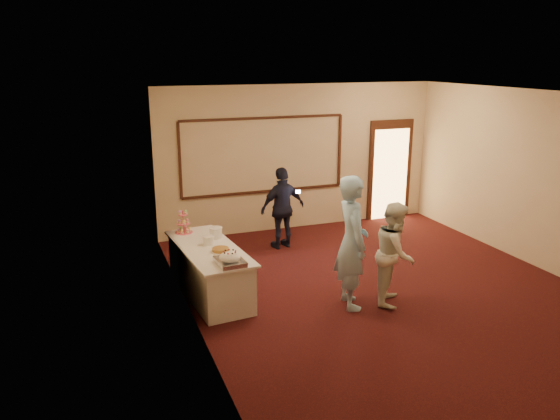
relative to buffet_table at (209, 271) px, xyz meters
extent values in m
plane|color=black|center=(2.60, -0.77, -0.39)|extent=(7.00, 7.00, 0.00)
cube|color=beige|center=(2.60, 2.73, 1.11)|extent=(6.00, 0.04, 3.00)
cube|color=beige|center=(-0.40, -0.77, 1.11)|extent=(0.04, 7.00, 3.00)
cube|color=beige|center=(5.60, -0.77, 1.11)|extent=(0.04, 7.00, 3.00)
cube|color=white|center=(2.60, -0.77, 2.61)|extent=(6.00, 7.00, 0.04)
cube|color=black|center=(1.80, 2.70, 0.46)|extent=(3.40, 0.04, 0.05)
cube|color=black|center=(1.80, 2.70, 1.96)|extent=(3.40, 0.04, 0.05)
cube|color=black|center=(0.10, 2.70, 1.21)|extent=(0.05, 0.04, 1.50)
cube|color=black|center=(3.50, 2.70, 1.21)|extent=(0.05, 0.04, 1.50)
cube|color=black|center=(4.75, 2.69, 0.71)|extent=(1.05, 0.06, 2.20)
cube|color=#FFBF66|center=(4.75, 2.66, 0.61)|extent=(0.85, 0.02, 2.00)
cube|color=silver|center=(0.00, 0.00, -0.02)|extent=(0.91, 2.04, 0.74)
cube|color=silver|center=(0.00, 0.00, 0.37)|extent=(1.01, 2.16, 0.03)
cube|color=silver|center=(0.12, -0.80, 0.40)|extent=(0.38, 0.48, 0.04)
ellipsoid|color=silver|center=(0.12, -0.80, 0.49)|extent=(0.29, 0.29, 0.13)
cube|color=silver|center=(0.22, -0.66, 0.42)|extent=(0.18, 0.29, 0.01)
cylinder|color=#E95674|center=(-0.22, 0.81, 0.57)|extent=(0.02, 0.02, 0.38)
cylinder|color=#E95674|center=(-0.22, 0.81, 0.39)|extent=(0.28, 0.28, 0.01)
cylinder|color=#E95674|center=(-0.22, 0.81, 0.54)|extent=(0.22, 0.22, 0.01)
cylinder|color=#E95674|center=(-0.22, 0.81, 0.69)|extent=(0.15, 0.15, 0.01)
cylinder|color=white|center=(0.02, 0.10, 0.45)|extent=(0.16, 0.16, 0.13)
cylinder|color=white|center=(0.02, 0.10, 0.52)|extent=(0.17, 0.17, 0.01)
cylinder|color=white|center=(0.21, 0.38, 0.46)|extent=(0.20, 0.20, 0.16)
cylinder|color=white|center=(0.21, 0.38, 0.55)|extent=(0.21, 0.21, 0.01)
cylinder|color=white|center=(0.12, -0.27, 0.39)|extent=(0.29, 0.29, 0.01)
cylinder|color=brown|center=(0.12, -0.27, 0.42)|extent=(0.25, 0.25, 0.05)
imported|color=#A4D6FA|center=(1.84, -1.08, 0.59)|extent=(0.58, 0.78, 1.95)
imported|color=white|center=(2.50, -1.19, 0.38)|extent=(0.90, 0.94, 1.53)
imported|color=black|center=(1.80, 1.63, 0.39)|extent=(0.96, 0.53, 1.55)
cube|color=white|center=(2.00, 1.34, 0.75)|extent=(0.08, 0.06, 0.05)
camera|label=1|loc=(-1.68, -7.62, 3.15)|focal=35.00mm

